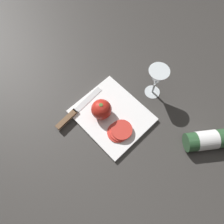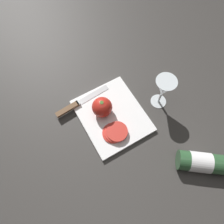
% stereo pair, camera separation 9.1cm
% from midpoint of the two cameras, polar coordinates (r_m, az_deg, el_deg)
% --- Properties ---
extents(ground_plane, '(3.00, 3.00, 0.00)m').
position_cam_midpoint_polar(ground_plane, '(0.96, -1.51, -1.13)').
color(ground_plane, '#383533').
extents(cutting_board, '(0.30, 0.26, 0.02)m').
position_cam_midpoint_polar(cutting_board, '(0.95, -2.74, -1.26)').
color(cutting_board, white).
rests_on(cutting_board, ground_plane).
extents(wine_bottle, '(0.24, 0.29, 0.08)m').
position_cam_midpoint_polar(wine_bottle, '(0.95, 22.25, -6.98)').
color(wine_bottle, '#2D5633').
rests_on(wine_bottle, ground_plane).
extents(wine_glass, '(0.09, 0.09, 0.17)m').
position_cam_midpoint_polar(wine_glass, '(0.92, 8.85, 8.32)').
color(wine_glass, silver).
rests_on(wine_glass, ground_plane).
extents(whole_tomato, '(0.09, 0.09, 0.09)m').
position_cam_midpoint_polar(whole_tomato, '(0.91, -5.65, 0.37)').
color(whole_tomato, red).
rests_on(whole_tomato, cutting_board).
extents(knife, '(0.04, 0.26, 0.01)m').
position_cam_midpoint_polar(knife, '(0.96, -13.33, -1.10)').
color(knife, silver).
rests_on(knife, cutting_board).
extents(tomato_slice_stack_near, '(0.10, 0.10, 0.02)m').
position_cam_midpoint_polar(tomato_slice_stack_near, '(0.90, -0.87, -5.33)').
color(tomato_slice_stack_near, red).
rests_on(tomato_slice_stack_near, cutting_board).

